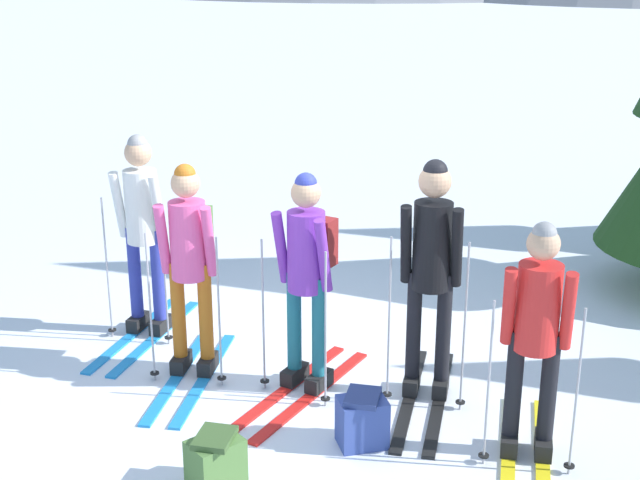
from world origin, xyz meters
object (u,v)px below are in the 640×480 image
at_px(skier_in_black, 431,269).
at_px(skier_in_red, 536,335).
at_px(backpack_on_snow_front, 362,420).
at_px(skier_in_white, 142,227).
at_px(skier_in_purple, 307,270).
at_px(backpack_on_snow_beside, 216,462).
at_px(skier_in_pink, 190,258).

bearing_deg(skier_in_black, skier_in_red, -43.01).
bearing_deg(backpack_on_snow_front, skier_in_white, 146.78).
xyz_separation_m(skier_in_purple, skier_in_red, (1.64, -0.62, -0.08)).
bearing_deg(backpack_on_snow_beside, skier_in_black, 52.18).
height_order(skier_in_black, backpack_on_snow_beside, skier_in_black).
bearing_deg(skier_in_white, skier_in_black, -13.76).
bearing_deg(skier_in_red, skier_in_pink, 165.36).
relative_size(backpack_on_snow_front, backpack_on_snow_beside, 0.99).
height_order(skier_in_red, backpack_on_snow_front, skier_in_red).
distance_m(skier_in_white, backpack_on_snow_beside, 2.61).
bearing_deg(backpack_on_snow_front, skier_in_red, 5.60).
distance_m(skier_in_black, backpack_on_snow_beside, 2.06).
relative_size(skier_in_white, skier_in_red, 1.07).
distance_m(skier_in_purple, skier_in_red, 1.75).
distance_m(skier_in_black, skier_in_red, 1.01).
height_order(skier_in_white, skier_in_red, skier_in_white).
relative_size(skier_in_black, skier_in_red, 1.11).
distance_m(skier_in_pink, skier_in_purple, 0.94).
relative_size(skier_in_white, skier_in_purple, 1.04).
height_order(skier_in_pink, skier_in_black, skier_in_black).
height_order(skier_in_purple, skier_in_red, skier_in_purple).
relative_size(skier_in_red, backpack_on_snow_beside, 4.12).
relative_size(skier_in_purple, backpack_on_snow_beside, 4.25).
bearing_deg(skier_in_red, skier_in_black, 136.99).
distance_m(backpack_on_snow_front, backpack_on_snow_beside, 1.06).
relative_size(skier_in_white, skier_in_pink, 1.04).
distance_m(skier_in_red, backpack_on_snow_front, 1.29).
bearing_deg(skier_in_black, backpack_on_snow_beside, -127.82).
bearing_deg(skier_in_pink, backpack_on_snow_front, -27.68).
xyz_separation_m(skier_in_black, backpack_on_snow_beside, (-1.15, -1.49, -0.83)).
xyz_separation_m(skier_in_white, skier_in_purple, (1.59, -0.68, -0.02)).
bearing_deg(skier_in_white, backpack_on_snow_front, -33.22).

